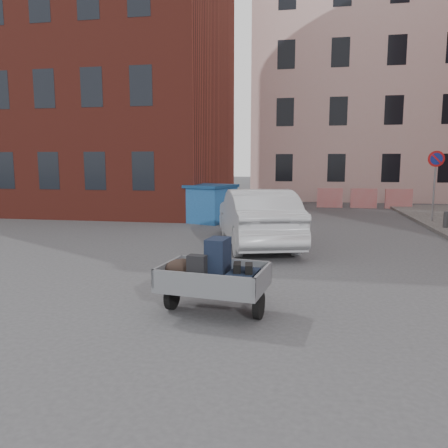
# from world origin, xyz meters

# --- Properties ---
(ground) EXTENTS (120.00, 120.00, 0.00)m
(ground) POSITION_xyz_m (0.00, 0.00, 0.00)
(ground) COLOR #38383A
(ground) RESTS_ON ground
(building_brick) EXTENTS (12.00, 10.00, 14.00)m
(building_brick) POSITION_xyz_m (-9.00, 13.00, 7.00)
(building_brick) COLOR #591E16
(building_brick) RESTS_ON ground
(building_pink) EXTENTS (16.00, 8.00, 14.00)m
(building_pink) POSITION_xyz_m (6.00, 22.00, 7.00)
(building_pink) COLOR beige
(building_pink) RESTS_ON ground
(far_building) EXTENTS (6.00, 6.00, 8.00)m
(far_building) POSITION_xyz_m (-20.00, 22.00, 4.00)
(far_building) COLOR maroon
(far_building) RESTS_ON ground
(no_parking_sign) EXTENTS (0.60, 0.09, 2.65)m
(no_parking_sign) POSITION_xyz_m (6.00, 9.48, 2.01)
(no_parking_sign) COLOR gray
(no_parking_sign) RESTS_ON sidewalk
(barriers) EXTENTS (4.70, 0.18, 1.00)m
(barriers) POSITION_xyz_m (4.20, 15.00, 0.50)
(barriers) COLOR red
(barriers) RESTS_ON ground
(trailer) EXTENTS (1.74, 1.90, 1.20)m
(trailer) POSITION_xyz_m (-0.26, -1.70, 0.61)
(trailer) COLOR black
(trailer) RESTS_ON ground
(dumpster) EXTENTS (3.93, 2.96, 1.47)m
(dumpster) POSITION_xyz_m (-3.36, 8.93, 0.74)
(dumpster) COLOR #1E518F
(dumpster) RESTS_ON ground
(silver_car) EXTENTS (3.00, 5.17, 1.61)m
(silver_car) POSITION_xyz_m (-0.17, 4.09, 0.81)
(silver_car) COLOR #A5A7AC
(silver_car) RESTS_ON ground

